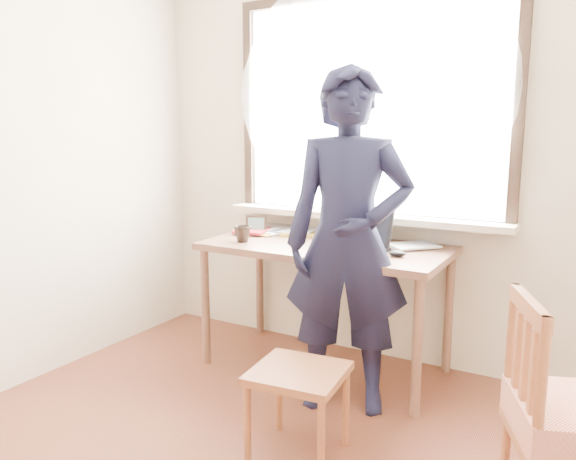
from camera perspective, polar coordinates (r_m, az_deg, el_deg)
The scene contains 13 objects.
room_shell at distance 1.95m, azimuth -7.11°, elevation 14.99°, with size 3.52×4.02×2.61m.
desk at distance 3.41m, azimuth 3.81°, elevation -2.82°, with size 1.46×0.73×0.78m.
laptop at distance 3.27m, azimuth 7.05°, elevation -0.95°, with size 0.40×0.35×0.25m.
mug_white at distance 3.60m, azimuth 4.54°, elevation 0.03°, with size 0.13×0.13×0.11m, color white.
mug_dark at distance 3.47m, azimuth -4.64°, elevation -0.41°, with size 0.11×0.11×0.10m, color black.
mouse at distance 3.12m, azimuth 11.02°, elevation -2.36°, with size 0.09×0.07×0.04m, color black.
desk_clutter at distance 3.62m, azimuth 1.94°, elevation -0.39°, with size 0.77×0.49×0.04m.
book_a at distance 3.79m, azimuth -0.36°, elevation -0.00°, with size 0.22×0.30×0.03m, color white.
book_b at distance 3.45m, azimuth 11.74°, elevation -1.30°, with size 0.20×0.27×0.02m, color white.
picture_frame at distance 3.74m, azimuth -3.23°, elevation 0.48°, with size 0.13×0.07×0.11m.
work_chair at distance 2.61m, azimuth 1.06°, elevation -15.27°, with size 0.44×0.42×0.41m.
side_chair at distance 2.24m, azimuth 26.88°, elevation -17.15°, with size 0.54×0.55×0.92m.
person at distance 2.92m, azimuth 6.16°, elevation -1.24°, with size 0.65×0.43×1.79m, color black.
Camera 1 is at (1.15, -1.35, 1.47)m, focal length 35.00 mm.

